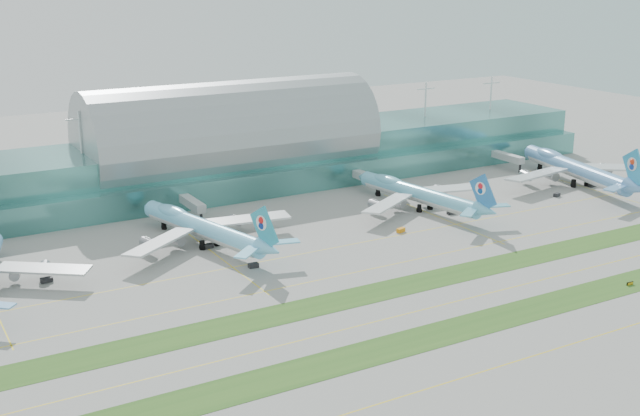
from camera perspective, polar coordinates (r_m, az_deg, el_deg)
ground at (r=229.05m, az=6.90°, el=-5.55°), size 700.00×700.00×0.00m
terminal at (r=332.24m, az=-6.36°, el=4.00°), size 340.00×69.10×36.00m
grass_strip_near at (r=209.21m, az=11.51°, el=-7.97°), size 420.00×12.00×0.08m
grass_strip_far at (r=230.51m, az=6.60°, el=-5.38°), size 420.00×12.00×0.08m
taxiline_a at (r=196.29m, az=15.38°, el=-9.97°), size 420.00×0.35×0.01m
taxiline_b at (r=218.91m, az=9.09°, el=-6.72°), size 420.00×0.35×0.01m
taxiline_c at (r=242.64m, az=4.37°, el=-4.19°), size 420.00×0.35×0.01m
taxiline_d at (r=259.98m, az=1.65°, el=-2.72°), size 420.00×0.35×0.01m
airliner_b at (r=262.24m, az=-8.44°, el=-1.30°), size 62.14×71.70×19.99m
airliner_c at (r=301.54m, az=6.94°, el=1.09°), size 62.18×71.16×19.61m
airliner_d at (r=350.49m, az=17.66°, el=2.75°), size 70.69×81.34×22.56m
gse_b at (r=243.05m, az=-18.87°, el=-4.86°), size 3.41×1.80×1.37m
gse_c at (r=241.96m, az=-4.76°, el=-4.09°), size 3.16×1.98×1.38m
gse_d at (r=259.78m, az=-7.98°, el=-2.71°), size 3.69×1.89×1.55m
gse_e at (r=274.65m, az=5.77°, el=-1.58°), size 3.52×2.46×1.44m
gse_f at (r=297.40m, az=9.32°, el=-0.29°), size 3.17×1.84×1.54m
gse_g at (r=330.09m, az=16.49°, el=0.91°), size 3.30×2.49×1.38m
gse_h at (r=349.58m, az=18.83°, el=1.58°), size 4.15×2.17×1.75m
taxiway_sign_east at (r=244.39m, az=21.18°, el=-5.03°), size 2.43×0.41×1.02m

